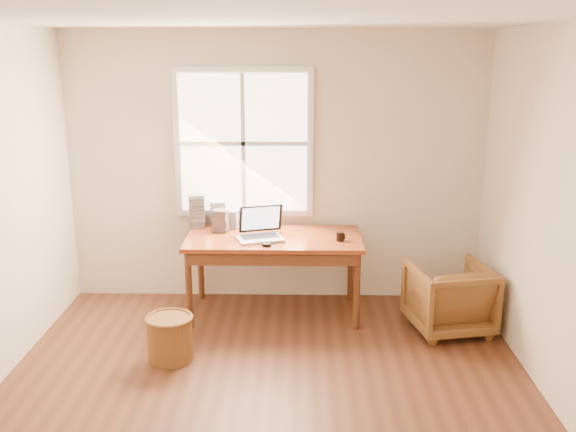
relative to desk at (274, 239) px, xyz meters
name	(u,v)px	position (x,y,z in m)	size (l,w,h in m)	color
room_shell	(260,226)	(-0.02, -1.64, 0.59)	(4.04, 4.54, 2.64)	#59311E
desk	(274,239)	(0.00, 0.00, 0.00)	(1.60, 0.80, 0.04)	brown
armchair	(449,298)	(1.55, -0.35, -0.42)	(0.65, 0.67, 0.61)	brown
wicker_stool	(170,339)	(-0.80, -0.95, -0.55)	(0.36, 0.36, 0.36)	brown
laptop	(260,223)	(-0.12, -0.10, 0.17)	(0.41, 0.43, 0.31)	#B9BBC1
mouse	(267,245)	(-0.05, -0.30, 0.04)	(0.10, 0.06, 0.03)	black
coffee_mug	(340,236)	(0.60, -0.12, 0.06)	(0.07, 0.07, 0.08)	black
cd_stack_a	(218,214)	(-0.55, 0.33, 0.14)	(0.13, 0.11, 0.25)	#B7BAC3
cd_stack_b	(220,221)	(-0.51, 0.16, 0.12)	(0.13, 0.12, 0.21)	#232328
cd_stack_c	(197,211)	(-0.75, 0.30, 0.18)	(0.14, 0.13, 0.32)	#91909C
cd_stack_d	(231,219)	(-0.43, 0.29, 0.11)	(0.14, 0.12, 0.17)	silver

